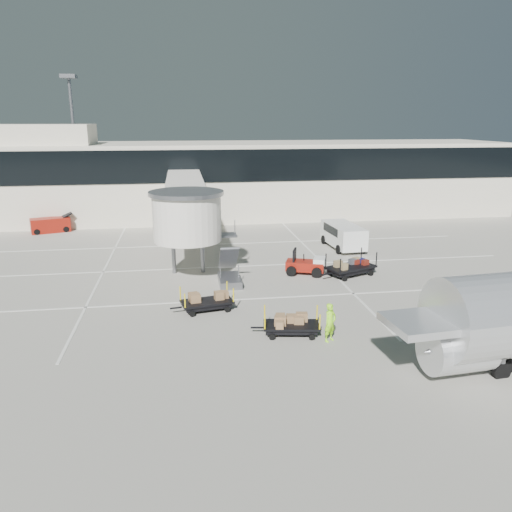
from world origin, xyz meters
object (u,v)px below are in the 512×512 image
object	(u,v)px
box_cart_far	(205,302)
ground_worker	(330,322)
baggage_tug	(306,265)
box_cart_near	(291,324)
suitcase_cart	(352,267)
minivan	(343,234)
belt_loader	(51,225)

from	to	relation	value
box_cart_far	ground_worker	bearing A→B (deg)	-51.71
ground_worker	baggage_tug	bearing A→B (deg)	49.24
box_cart_near	ground_worker	world-z (taller)	ground_worker
suitcase_cart	ground_worker	size ratio (longest dim) A/B	2.17
baggage_tug	minivan	size ratio (longest dim) A/B	0.54
baggage_tug	belt_loader	size ratio (longest dim) A/B	0.73
box_cart_far	box_cart_near	bearing A→B (deg)	-55.16
box_cart_far	ground_worker	distance (m)	7.61
box_cart_near	box_cart_far	bearing A→B (deg)	144.96
suitcase_cart	minivan	xyz separation A→B (m)	(1.81, 7.65, 0.62)
suitcase_cart	minivan	bearing A→B (deg)	54.08
box_cart_near	minivan	distance (m)	18.50
box_cart_far	minivan	bearing A→B (deg)	35.30
ground_worker	belt_loader	distance (m)	33.75
box_cart_near	minivan	bearing A→B (deg)	73.32
box_cart_near	minivan	size ratio (longest dim) A/B	0.65
box_cart_near	ground_worker	bearing A→B (deg)	-21.52
belt_loader	suitcase_cart	bearing A→B (deg)	-55.55
ground_worker	belt_loader	size ratio (longest dim) A/B	0.48
baggage_tug	ground_worker	bearing A→B (deg)	-77.77
baggage_tug	box_cart_far	bearing A→B (deg)	-120.81
box_cart_far	minivan	size ratio (longest dim) A/B	0.66
baggage_tug	box_cart_far	size ratio (longest dim) A/B	0.81
baggage_tug	ground_worker	distance (m)	10.95
suitcase_cart	belt_loader	bearing A→B (deg)	121.01
ground_worker	minivan	distance (m)	18.76
box_cart_near	ground_worker	distance (m)	2.00
ground_worker	minivan	bearing A→B (deg)	37.52
suitcase_cart	belt_loader	size ratio (longest dim) A/B	1.04
ground_worker	box_cart_far	bearing A→B (deg)	106.65
baggage_tug	belt_loader	xyz separation A→B (m)	(-20.91, 16.79, 0.06)
box_cart_far	belt_loader	xyz separation A→B (m)	(-13.61, 22.68, 0.18)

